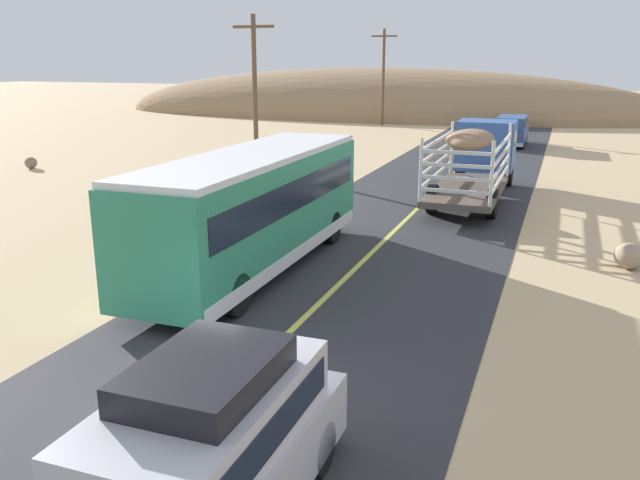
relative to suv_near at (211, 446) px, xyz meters
name	(u,v)px	position (x,y,z in m)	size (l,w,h in m)	color
ground_plane	(206,414)	(-1.48, 2.36, -1.15)	(240.00, 240.00, 0.00)	tan
road_surface	(206,413)	(-1.48, 2.36, -1.14)	(8.00, 120.00, 0.02)	#2D2D33
road_centre_line	(206,412)	(-1.48, 2.36, -1.13)	(0.16, 117.60, 0.00)	#D8CC4C
suv_near	(211,446)	(0.00, 0.00, 0.00)	(1.90, 4.62, 2.29)	silver
livestock_truck	(480,152)	(0.29, 22.50, 0.64)	(2.53, 9.70, 3.02)	#3359A5
bus	(254,208)	(-4.08, 9.60, 0.60)	(2.54, 10.00, 3.21)	#2D8C66
car_far	(512,129)	(0.25, 39.23, -0.06)	(1.90, 4.62, 1.93)	#264C8C
power_pole_mid	(255,88)	(-11.35, 24.80, 3.00)	(2.20, 0.24, 7.73)	brown
power_pole_far	(383,74)	(-11.35, 49.66, 3.12)	(2.20, 0.24, 7.96)	brown
boulder_near_shoulder	(31,163)	(-22.68, 20.97, -0.85)	(0.61, 0.67, 0.60)	#84705B
boulder_mid_field	(630,256)	(5.63, 13.31, -0.79)	(0.81, 0.93, 0.72)	gray
distant_hill	(378,115)	(-14.55, 59.90, -1.15)	(57.47, 18.76, 9.30)	#957553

